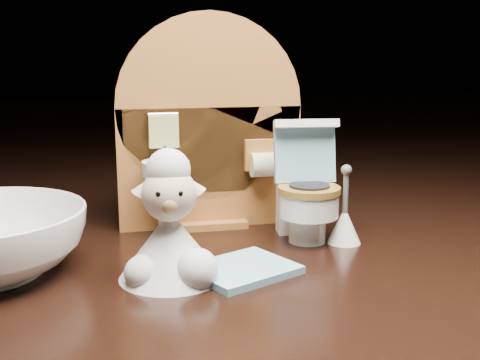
% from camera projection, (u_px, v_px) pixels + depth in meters
% --- Properties ---
extents(backdrop_panel, '(0.13, 0.05, 0.15)m').
position_uv_depth(backdrop_panel, '(208.00, 135.00, 0.42)').
color(backdrop_panel, '#9A5E29').
rests_on(backdrop_panel, ground).
extents(toy_toilet, '(0.04, 0.05, 0.08)m').
position_uv_depth(toy_toilet, '(306.00, 196.00, 0.40)').
color(toy_toilet, white).
rests_on(toy_toilet, ground).
extents(bath_mat, '(0.07, 0.07, 0.00)m').
position_uv_depth(bath_mat, '(243.00, 269.00, 0.34)').
color(bath_mat, '#73A8C0').
rests_on(bath_mat, ground).
extents(toilet_brush, '(0.02, 0.02, 0.05)m').
position_uv_depth(toilet_brush, '(344.00, 223.00, 0.39)').
color(toilet_brush, white).
rests_on(toilet_brush, ground).
extents(plush_lamb, '(0.06, 0.06, 0.08)m').
position_uv_depth(plush_lamb, '(171.00, 234.00, 0.33)').
color(plush_lamb, silver).
rests_on(plush_lamb, ground).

